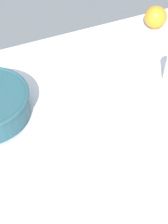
{
  "coord_description": "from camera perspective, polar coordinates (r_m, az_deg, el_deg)",
  "views": [
    {
      "loc": [
        -26.76,
        -50.93,
        68.75
      ],
      "look_at": [
        -2.61,
        2.07,
        7.41
      ],
      "focal_mm": 51.14,
      "sensor_mm": 36.0,
      "label": 1
    }
  ],
  "objects": [
    {
      "name": "ground_plane",
      "position": [
        0.91,
        2.04,
        -4.24
      ],
      "size": [
        130.85,
        99.3,
        3.0
      ],
      "primitive_type": "cube",
      "color": "silver"
    },
    {
      "name": "loose_orange_0",
      "position": [
        1.32,
        12.68,
        16.19
      ],
      "size": [
        8.66,
        8.66,
        8.66
      ],
      "primitive_type": "sphere",
      "color": "orange",
      "rests_on": "ground_plane"
    },
    {
      "name": "spoon",
      "position": [
        1.19,
        0.83,
        11.37
      ],
      "size": [
        13.06,
        10.16,
        1.0
      ],
      "color": "silver",
      "rests_on": "ground_plane"
    }
  ]
}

